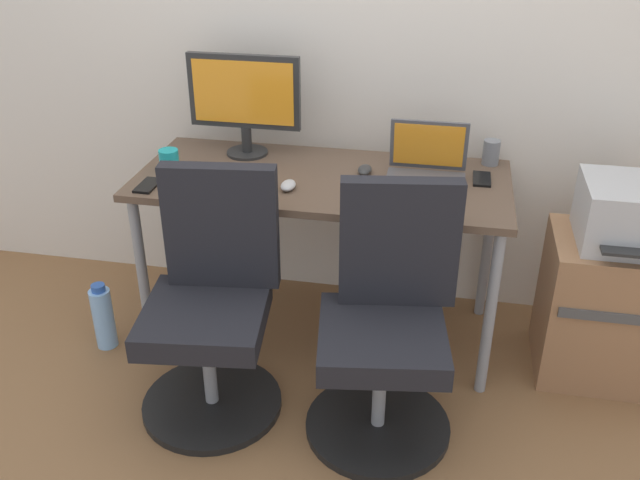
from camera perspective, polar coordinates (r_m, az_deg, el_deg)
ground_plane at (r=3.20m, az=0.17°, el=-7.35°), size 5.28×5.28×0.00m
back_wall at (r=3.06m, az=1.74°, el=17.64°), size 4.40×0.04×2.60m
desk at (r=2.86m, az=0.19°, el=3.82°), size 1.51×0.66×0.76m
office_chair_left at (r=2.62m, az=-8.84°, el=-5.45°), size 0.54×0.54×0.94m
office_chair_right at (r=2.50m, az=5.49°, el=-7.09°), size 0.54×0.54×0.94m
side_cabinet at (r=3.04m, az=22.71°, el=-5.14°), size 0.53×0.43×0.60m
printer at (r=2.85m, az=24.26°, el=1.95°), size 0.38×0.40×0.24m
water_bottle_on_floor at (r=3.17m, az=-17.33°, el=-6.04°), size 0.09×0.09×0.31m
desktop_monitor at (r=3.00m, az=-6.22°, el=11.49°), size 0.48×0.18×0.43m
open_laptop at (r=2.81m, az=8.71°, el=5.91°), size 0.31×0.26×0.23m
keyboard_by_monitor at (r=2.78m, az=-7.32°, el=4.71°), size 0.34×0.12×0.02m
keyboard_by_laptop at (r=2.60m, az=7.23°, el=2.99°), size 0.34×0.12×0.02m
mouse_by_monitor at (r=2.86m, az=3.69°, el=5.76°), size 0.06×0.10×0.03m
mouse_by_laptop at (r=2.71m, az=-2.62°, el=4.49°), size 0.06×0.10×0.03m
coffee_mug at (r=2.93m, az=-12.25°, el=6.38°), size 0.08×0.08×0.09m
pen_cup at (r=3.02m, az=13.84°, el=6.98°), size 0.07×0.07×0.10m
phone_near_laptop at (r=2.87m, az=13.11°, el=4.89°), size 0.07×0.14×0.01m
phone_near_monitor at (r=2.82m, az=-13.90°, el=4.37°), size 0.07×0.14×0.01m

